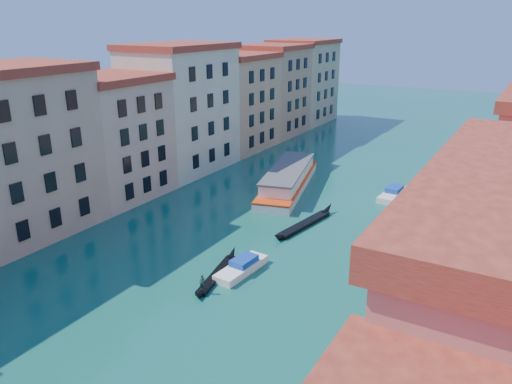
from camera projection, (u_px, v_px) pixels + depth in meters
left_bank_palazzos at (156, 119)px, 78.75m from camera, size 12.80×128.40×21.00m
quay at (474, 234)px, 59.32m from camera, size 4.00×140.00×1.00m
vaporetto_far at (288, 179)px, 76.29m from camera, size 10.80×23.41×3.40m
gondola_fore at (217, 273)px, 50.50m from camera, size 2.96×10.69×2.15m
gondola_far at (306, 223)px, 62.94m from camera, size 3.10×13.36×1.90m
motorboat_mid at (242, 267)px, 51.40m from camera, size 2.64×7.02×1.43m
motorboat_far at (393, 193)px, 72.84m from camera, size 2.74×7.53×1.54m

